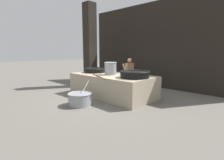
% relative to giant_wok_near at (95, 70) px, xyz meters
% --- Properties ---
extents(ground_plane, '(60.00, 60.00, 0.00)m').
position_rel_giant_wok_near_xyz_m(ground_plane, '(1.12, -0.03, -0.99)').
color(ground_plane, '#666059').
extents(back_wall, '(8.05, 0.24, 4.26)m').
position_rel_giant_wok_near_xyz_m(back_wall, '(1.12, 2.96, 1.14)').
color(back_wall, black).
rests_on(back_wall, ground_plane).
extents(support_pillar, '(0.52, 0.52, 4.26)m').
position_rel_giant_wok_near_xyz_m(support_pillar, '(-1.29, 0.78, 1.14)').
color(support_pillar, black).
rests_on(support_pillar, ground_plane).
extents(hearth_platform, '(3.48, 1.76, 0.88)m').
position_rel_giant_wok_near_xyz_m(hearth_platform, '(1.12, -0.03, -0.55)').
color(hearth_platform, tan).
rests_on(hearth_platform, ground_plane).
extents(giant_wok_near, '(0.97, 0.97, 0.19)m').
position_rel_giant_wok_near_xyz_m(giant_wok_near, '(0.00, 0.00, 0.00)').
color(giant_wok_near, black).
rests_on(giant_wok_near, hearth_platform).
extents(giant_wok_far, '(1.08, 1.08, 0.25)m').
position_rel_giant_wok_near_xyz_m(giant_wok_far, '(2.28, -0.05, 0.03)').
color(giant_wok_far, black).
rests_on(giant_wok_far, hearth_platform).
extents(stock_pot, '(0.50, 0.50, 0.51)m').
position_rel_giant_wok_near_xyz_m(stock_pot, '(1.08, -0.09, 0.16)').
color(stock_pot, gray).
rests_on(stock_pot, hearth_platform).
extents(stirring_paddle, '(1.42, 0.68, 0.04)m').
position_rel_giant_wok_near_xyz_m(stirring_paddle, '(1.23, -0.84, -0.09)').
color(stirring_paddle, brown).
rests_on(stirring_paddle, hearth_platform).
extents(cook, '(0.36, 0.56, 1.51)m').
position_rel_giant_wok_near_xyz_m(cook, '(0.92, 1.34, -0.17)').
color(cook, '#9E7551').
rests_on(cook, ground_plane).
extents(prep_bowl_vegetables, '(0.81, 1.01, 0.74)m').
position_rel_giant_wok_near_xyz_m(prep_bowl_vegetables, '(1.24, -1.72, -0.75)').
color(prep_bowl_vegetables, gray).
rests_on(prep_bowl_vegetables, ground_plane).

